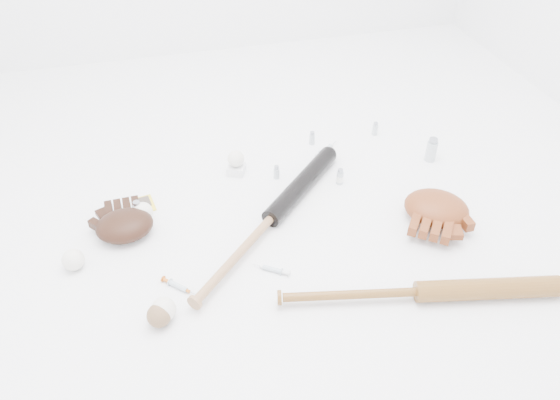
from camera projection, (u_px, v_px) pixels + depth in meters
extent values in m
plane|color=white|center=(280.00, 222.00, 1.94)|extent=(3.00, 3.00, 0.00)
cube|color=yellow|center=(144.00, 205.00, 2.01)|extent=(0.08, 0.11, 0.01)
cube|color=white|center=(236.00, 169.00, 2.16)|extent=(0.09, 0.09, 0.04)
sphere|color=white|center=(236.00, 159.00, 2.13)|extent=(0.07, 0.07, 0.07)
sphere|color=white|center=(73.00, 260.00, 1.75)|extent=(0.07, 0.07, 0.07)
sphere|color=white|center=(143.00, 212.00, 1.93)|extent=(0.07, 0.07, 0.07)
sphere|color=white|center=(163.00, 310.00, 1.59)|extent=(0.07, 0.07, 0.07)
sphere|color=brown|center=(159.00, 315.00, 1.58)|extent=(0.07, 0.07, 0.07)
cylinder|color=#AEB8BF|center=(375.00, 129.00, 2.37)|extent=(0.02, 0.02, 0.06)
cylinder|color=#AEB8BF|center=(277.00, 172.00, 2.13)|extent=(0.02, 0.02, 0.06)
cylinder|color=#AEB8BF|center=(340.00, 176.00, 2.10)|extent=(0.03, 0.03, 0.07)
cylinder|color=#AEB8BF|center=(432.00, 149.00, 2.21)|extent=(0.04, 0.04, 0.10)
cylinder|color=#AEB8BF|center=(138.00, 210.00, 1.93)|extent=(0.03, 0.03, 0.08)
cylinder|color=#AEB8BF|center=(312.00, 138.00, 2.31)|extent=(0.02, 0.02, 0.06)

